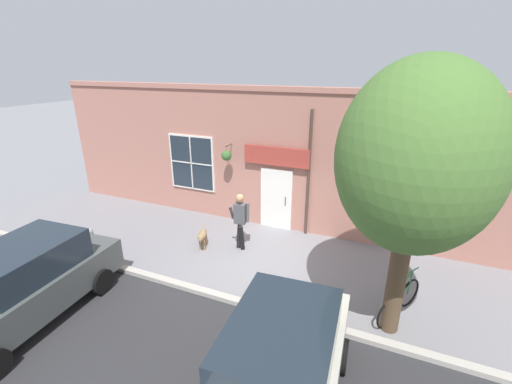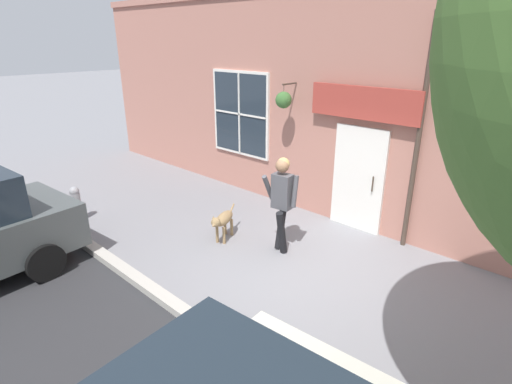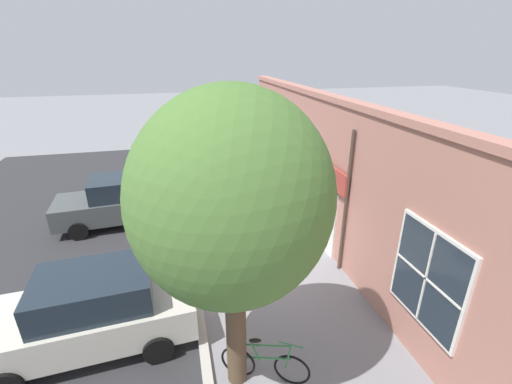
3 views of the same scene
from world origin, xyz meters
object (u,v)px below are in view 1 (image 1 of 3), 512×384
Objects in this scene: dog_on_leash at (202,236)px; parked_car_mid_block at (278,375)px; parked_car_nearest_curb at (22,284)px; street_tree_by_curb at (416,165)px; fire_hydrant at (91,240)px; leaning_bicycle at (399,301)px; pedestrian_walking at (240,216)px.

dog_on_leash is 0.22× the size of parked_car_mid_block.
dog_on_leash is 0.22× the size of parked_car_nearest_curb.
street_tree_by_curb reaches higher than fire_hydrant.
leaning_bicycle is 0.36× the size of parked_car_mid_block.
parked_car_nearest_curb reaches higher than dog_on_leash.
street_tree_by_curb is at bearing 91.19° from fire_hydrant.
fire_hydrant is at bearing -88.81° from street_tree_by_curb.
pedestrian_walking reaches higher than parked_car_mid_block.
parked_car_mid_block is (-0.02, 5.83, 0.00)m from parked_car_nearest_curb.
parked_car_mid_block is at bearing -26.99° from leaning_bicycle.
parked_car_mid_block is 7.39m from fire_hydrant.
pedestrian_walking is at bearing 115.76° from fire_hydrant.
leaning_bicycle is 0.36× the size of parked_car_nearest_curb.
street_tree_by_curb is 8.35m from parked_car_nearest_curb.
street_tree_by_curb is at bearing 76.36° from dog_on_leash.
parked_car_nearest_curb is at bearing -32.73° from pedestrian_walking.
fire_hydrant is at bearing -158.69° from parked_car_nearest_curb.
street_tree_by_curb is (1.33, 5.46, 3.20)m from dog_on_leash.
dog_on_leash is at bearing -98.62° from leaning_bicycle.
fire_hydrant is at bearing -85.66° from leaning_bicycle.
pedestrian_walking is 1.83× the size of dog_on_leash.
leaning_bicycle is at bearing 153.01° from parked_car_mid_block.
parked_car_mid_block is 5.73× the size of fire_hydrant.
dog_on_leash is 0.62× the size of leaning_bicycle.
fire_hydrant is at bearing -64.24° from pedestrian_walking.
street_tree_by_curb is 9.00m from fire_hydrant.
street_tree_by_curb reaches higher than leaning_bicycle.
parked_car_mid_block reaches higher than leaning_bicycle.
street_tree_by_curb reaches higher than parked_car_nearest_curb.
pedestrian_walking is 0.32× the size of street_tree_by_curb.
pedestrian_walking is at bearing 147.27° from parked_car_nearest_curb.
pedestrian_walking is 1.34m from dog_on_leash.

